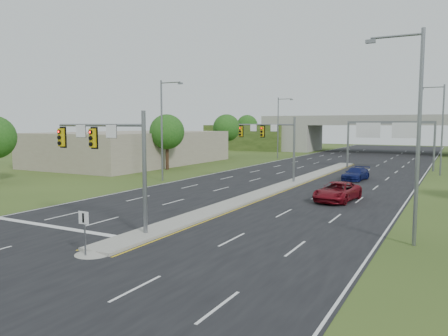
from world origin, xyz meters
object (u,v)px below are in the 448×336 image
object	(u,v)px
keep_right_sign	(84,226)
car_far_a	(337,192)
signal_mast_near	(112,151)
overpass	(379,137)
sign_gantry	(388,131)
signal_mast_far	(274,138)
car_far_b	(356,174)

from	to	relation	value
keep_right_sign	car_far_a	size ratio (longest dim) A/B	0.40
signal_mast_near	overpass	world-z (taller)	overpass
car_far_a	overpass	bearing A→B (deg)	102.33
keep_right_sign	sign_gantry	size ratio (longest dim) A/B	0.19
sign_gantry	signal_mast_near	bearing A→B (deg)	-101.25
signal_mast_near	signal_mast_far	xyz separation A→B (m)	(0.00, 25.00, 0.00)
overpass	car_far_a	xyz separation A→B (m)	(6.80, -63.84, -2.76)
signal_mast_near	car_far_a	bearing A→B (deg)	60.83
signal_mast_near	keep_right_sign	xyz separation A→B (m)	(2.26, -4.45, -3.21)
signal_mast_near	signal_mast_far	distance (m)	25.00
signal_mast_far	keep_right_sign	distance (m)	29.71
sign_gantry	keep_right_sign	bearing A→B (deg)	-97.70
signal_mast_near	car_far_a	world-z (taller)	signal_mast_near
signal_mast_near	car_far_a	size ratio (longest dim) A/B	1.26
car_far_b	signal_mast_far	bearing A→B (deg)	-137.82
keep_right_sign	car_far_b	world-z (taller)	keep_right_sign
car_far_a	sign_gantry	bearing A→B (deg)	96.48
sign_gantry	car_far_b	size ratio (longest dim) A/B	2.35
overpass	signal_mast_far	bearing A→B (deg)	-92.35
signal_mast_far	signal_mast_near	bearing A→B (deg)	-90.00
keep_right_sign	car_far_b	xyz separation A→B (m)	(5.36, 34.92, -0.78)
signal_mast_near	overpass	bearing A→B (deg)	88.38
sign_gantry	signal_mast_far	bearing A→B (deg)	-114.11
signal_mast_near	car_far_b	xyz separation A→B (m)	(7.62, 30.47, -3.99)
overpass	car_far_a	world-z (taller)	overpass
overpass	signal_mast_near	bearing A→B (deg)	-91.62
car_far_b	overpass	bearing A→B (deg)	102.71
signal_mast_far	car_far_b	world-z (taller)	signal_mast_far
keep_right_sign	overpass	xyz separation A→B (m)	(0.00, 84.53, 2.04)
overpass	car_far_b	size ratio (longest dim) A/B	16.27
car_far_b	keep_right_sign	bearing A→B (deg)	-92.18
car_far_b	car_far_a	bearing A→B (deg)	-77.69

